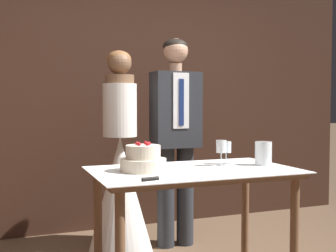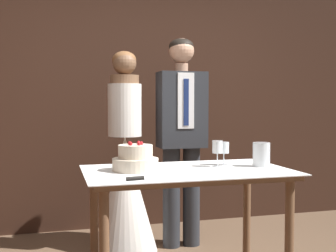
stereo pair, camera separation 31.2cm
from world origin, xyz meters
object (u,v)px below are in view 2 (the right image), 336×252
Objects in this scene: cake_table at (187,186)px; cake_knife at (148,178)px; hurricane_candle at (261,155)px; groom at (182,130)px; wine_glass_near at (224,149)px; bride at (125,179)px; wine_glass_middle at (217,148)px; tiered_cake at (135,159)px.

cake_table is 3.19× the size of cake_knife.
groom is at bearing 106.60° from hurricane_candle.
cake_knife is 2.58× the size of wine_glass_near.
bride is (0.07, 1.21, -0.21)m from cake_knife.
wine_glass_near reaches higher than cake_knife.
wine_glass_middle is at bearing 22.48° from cake_knife.
cake_table is at bearing 31.41° from cake_knife.
wine_glass_near is 0.09× the size of groom.
tiered_cake is at bearing 171.76° from cake_table.
wine_glass_middle is at bearing 16.70° from cake_table.
wine_glass_middle is (0.24, 0.07, 0.23)m from cake_table.
cake_table is 4.51× the size of tiered_cake.
wine_glass_near is 0.26m from hurricane_candle.
cake_table is at bearing -8.24° from tiered_cake.
wine_glass_near is at bearing -85.50° from groom.
wine_glass_near is at bearing 23.70° from cake_knife.
bride is (-0.48, 0.86, -0.33)m from wine_glass_middle.
wine_glass_middle is 1.08× the size of hurricane_candle.
cake_knife is 1.23m from bride.
wine_glass_middle is 0.30m from hurricane_candle.
bride reaches higher than tiered_cake.
cake_knife is at bearing -93.33° from bride.
groom reaches higher than bride.
tiered_cake is 0.33m from cake_knife.
wine_glass_near is 0.98× the size of hurricane_candle.
hurricane_candle reaches higher than wine_glass_near.
groom is at bearing -0.04° from bride.
cake_table is 7.45× the size of wine_glass_middle.
hurricane_candle is at bearing 0.10° from cake_table.
cake_knife is at bearing -147.90° from wine_glass_middle.
wine_glass_middle reaches higher than cake_table.
cake_knife is 2.53× the size of hurricane_candle.
cake_table is at bearing -75.09° from bride.
wine_glass_middle is at bearing -90.78° from groom.
cake_table is at bearing -163.30° from wine_glass_middle.
wine_glass_near is at bearing 7.97° from tiered_cake.
wine_glass_middle is (-0.07, -0.07, 0.01)m from wine_glass_near.
bride is (-0.77, 0.93, -0.28)m from hurricane_candle.
bride is (0.08, 0.88, -0.28)m from tiered_cake.
wine_glass_near is at bearing 23.73° from cake_table.
cake_table is 1.01m from groom.
tiered_cake is 1.65× the size of wine_glass_middle.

